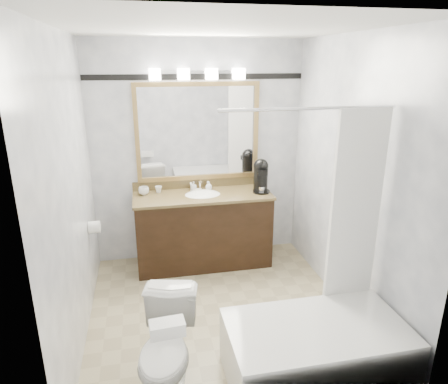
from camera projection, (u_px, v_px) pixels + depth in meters
The scene contains 15 objects.
room at pixel (220, 187), 3.37m from camera, with size 2.42×2.62×2.52m.
vanity at pixel (203, 228), 4.57m from camera, with size 1.53×0.58×0.97m.
mirror at pixel (198, 132), 4.49m from camera, with size 1.40×0.04×1.10m.
vanity_light_bar at pixel (198, 74), 4.24m from camera, with size 1.02×0.14×0.12m.
accent_stripe at pixel (197, 77), 4.31m from camera, with size 2.40×0.01×0.06m, color black.
bathtub at pixel (318, 343), 2.95m from camera, with size 1.30×0.75×1.96m.
tp_roll at pixel (94, 227), 3.94m from camera, with size 0.12×0.12×0.11m, color white.
toilet at pixel (167, 350), 2.78m from camera, with size 0.39×0.69×0.70m, color white.
tissue_box at pixel (167, 328), 2.38m from camera, with size 0.21×0.11×0.09m, color white.
coffee_maker at pixel (261, 175), 4.50m from camera, with size 0.19×0.24×0.37m.
cup_left at pixel (144, 191), 4.42m from camera, with size 0.11×0.11×0.09m, color white.
cup_right at pixel (159, 189), 4.49m from camera, with size 0.08×0.08×0.07m, color white.
soap_bottle_a at pixel (193, 186), 4.54m from camera, with size 0.05×0.05×0.11m, color white.
soap_bottle_b at pixel (209, 186), 4.58m from camera, with size 0.08×0.08×0.10m, color white.
soap_bar at pixel (198, 190), 4.54m from camera, with size 0.09×0.06×0.03m, color beige.
Camera 1 is at (-0.62, -3.15, 2.26)m, focal length 32.00 mm.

